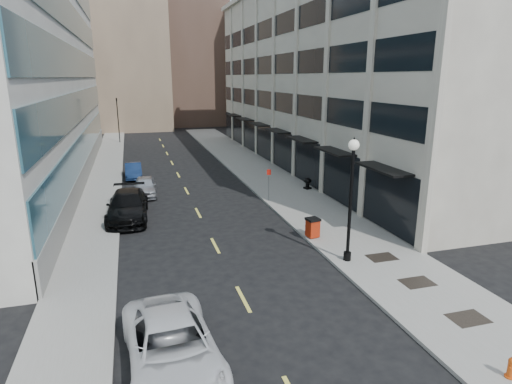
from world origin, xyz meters
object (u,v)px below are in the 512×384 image
sign_post (269,179)px  urn_planter (308,182)px  lamppost (351,190)px  traffic_signal (117,101)px  car_blue_sedan (133,171)px  car_white_van (172,346)px  fire_hydrant (511,367)px  car_silver_sedan (145,186)px  car_black_pickup (128,206)px  trash_bin (313,227)px

sign_post → urn_planter: bearing=43.0°
lamppost → sign_post: lamppost is taller
traffic_signal → sign_post: bearing=-71.9°
car_blue_sedan → urn_planter: 15.82m
traffic_signal → car_white_van: traffic_signal is taller
fire_hydrant → lamppost: lamppost is taller
car_blue_sedan → car_silver_sedan: bearing=-83.4°
car_black_pickup → trash_bin: (9.88, -6.65, -0.13)m
trash_bin → sign_post: 7.71m
car_white_van → car_black_pickup: car_black_pickup is taller
car_black_pickup → urn_planter: 14.22m
car_white_van → sign_post: bearing=58.9°
car_blue_sedan → urn_planter: (13.32, -8.54, 0.02)m
car_blue_sedan → fire_hydrant: (10.38, -30.90, -0.17)m
trash_bin → sign_post: size_ratio=0.45×
traffic_signal → lamppost: 45.47m
car_black_pickup → car_silver_sedan: car_black_pickup is taller
car_white_van → sign_post: 18.66m
car_black_pickup → car_silver_sedan: (1.28, 5.50, -0.16)m
trash_bin → car_black_pickup: bearing=137.2°
sign_post → car_black_pickup: bearing=-161.6°
car_blue_sedan → lamppost: bearing=-66.4°
traffic_signal → car_white_van: 49.89m
car_silver_sedan → fire_hydrant: car_silver_sedan is taller
car_black_pickup → car_blue_sedan: 11.91m
sign_post → traffic_signal: bearing=120.8°
trash_bin → car_blue_sedan: bearing=108.0°
fire_hydrant → lamppost: (-0.62, 9.00, 3.22)m
traffic_signal → trash_bin: (10.90, -40.65, -4.97)m
urn_planter → car_blue_sedan: bearing=147.3°
car_black_pickup → urn_planter: car_black_pickup is taller
fire_hydrant → sign_post: 20.06m
lamppost → car_white_van: bearing=-148.1°
traffic_signal → sign_post: size_ratio=2.83×
traffic_signal → lamppost: (11.28, -44.00, -2.00)m
lamppost → car_blue_sedan: bearing=114.0°
fire_hydrant → car_white_van: bearing=143.3°
car_blue_sedan → car_black_pickup: bearing=-92.8°
car_silver_sedan → sign_post: 9.68m
lamppost → traffic_signal: bearing=104.4°
car_black_pickup → lamppost: size_ratio=1.00×
sign_post → urn_planter: size_ratio=2.79×
traffic_signal → car_blue_sedan: size_ratio=1.72×
lamppost → sign_post: 11.18m
car_white_van → urn_planter: (12.53, 18.96, -0.12)m
car_silver_sedan → lamppost: size_ratio=0.70×
traffic_signal → car_blue_sedan: bearing=-86.1°
trash_bin → sign_post: sign_post is taller
trash_bin → lamppost: size_ratio=0.18×
lamppost → sign_post: size_ratio=2.46×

